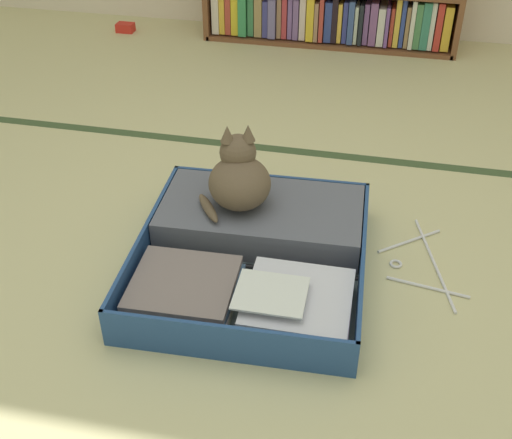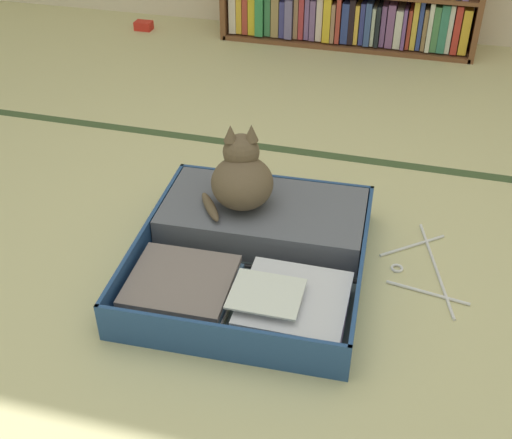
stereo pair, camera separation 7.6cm
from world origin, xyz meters
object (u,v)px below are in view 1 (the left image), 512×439
at_px(open_suitcase, 254,248).
at_px(small_red_pouch, 125,28).
at_px(black_cat, 239,177).
at_px(clothes_hanger, 422,263).

height_order(open_suitcase, small_red_pouch, open_suitcase).
bearing_deg(open_suitcase, small_red_pouch, 121.97).
bearing_deg(open_suitcase, black_cat, 119.44).
relative_size(clothes_hanger, small_red_pouch, 4.51).
bearing_deg(black_cat, clothes_hanger, -4.04).
height_order(open_suitcase, black_cat, black_cat).
height_order(clothes_hanger, small_red_pouch, small_red_pouch).
bearing_deg(clothes_hanger, open_suitcase, -169.01).
xyz_separation_m(clothes_hanger, small_red_pouch, (-1.73, 1.82, 0.02)).
bearing_deg(black_cat, small_red_pouch, 122.18).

